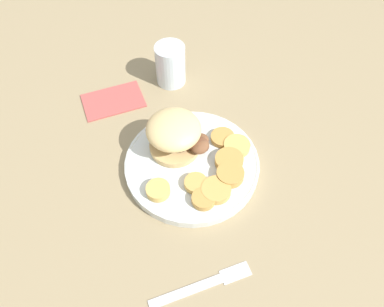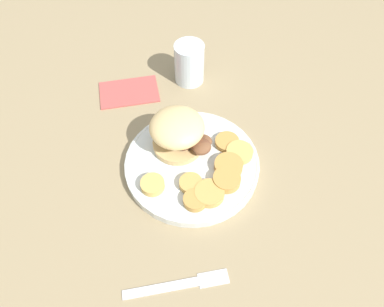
% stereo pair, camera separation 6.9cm
% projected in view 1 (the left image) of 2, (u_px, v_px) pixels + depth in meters
% --- Properties ---
extents(ground_plane, '(4.00, 4.00, 0.00)m').
position_uv_depth(ground_plane, '(192.00, 167.00, 0.73)').
color(ground_plane, '#937F5B').
extents(dinner_plate, '(0.26, 0.26, 0.02)m').
position_uv_depth(dinner_plate, '(192.00, 164.00, 0.72)').
color(dinner_plate, silver).
rests_on(dinner_plate, ground_plane).
extents(sandwich, '(0.13, 0.11, 0.08)m').
position_uv_depth(sandwich, '(177.00, 134.00, 0.70)').
color(sandwich, tan).
rests_on(sandwich, dinner_plate).
extents(potato_round_0, '(0.04, 0.04, 0.01)m').
position_uv_depth(potato_round_0, '(203.00, 199.00, 0.66)').
color(potato_round_0, '#BC8942').
rests_on(potato_round_0, dinner_plate).
extents(potato_round_1, '(0.05, 0.05, 0.01)m').
position_uv_depth(potato_round_1, '(223.00, 137.00, 0.74)').
color(potato_round_1, '#BC8942').
rests_on(potato_round_1, dinner_plate).
extents(potato_round_2, '(0.05, 0.05, 0.02)m').
position_uv_depth(potato_round_2, '(229.00, 161.00, 0.70)').
color(potato_round_2, '#BC8942').
rests_on(potato_round_2, dinner_plate).
extents(potato_round_3, '(0.04, 0.04, 0.01)m').
position_uv_depth(potato_round_3, '(158.00, 190.00, 0.67)').
color(potato_round_3, tan).
rests_on(potato_round_3, dinner_plate).
extents(potato_round_4, '(0.05, 0.05, 0.01)m').
position_uv_depth(potato_round_4, '(216.00, 190.00, 0.67)').
color(potato_round_4, tan).
rests_on(potato_round_4, dinner_plate).
extents(potato_round_5, '(0.05, 0.05, 0.02)m').
position_uv_depth(potato_round_5, '(230.00, 175.00, 0.68)').
color(potato_round_5, '#BC8942').
rests_on(potato_round_5, dinner_plate).
extents(potato_round_6, '(0.04, 0.04, 0.01)m').
position_uv_depth(potato_round_6, '(196.00, 183.00, 0.68)').
color(potato_round_6, tan).
rests_on(potato_round_6, dinner_plate).
extents(potato_round_7, '(0.05, 0.05, 0.01)m').
position_uv_depth(potato_round_7, '(237.00, 146.00, 0.73)').
color(potato_round_7, tan).
rests_on(potato_round_7, dinner_plate).
extents(fork, '(0.17, 0.07, 0.00)m').
position_uv_depth(fork, '(202.00, 285.00, 0.59)').
color(fork, silver).
rests_on(fork, ground_plane).
extents(drinking_glass, '(0.07, 0.07, 0.09)m').
position_uv_depth(drinking_glass, '(170.00, 65.00, 0.83)').
color(drinking_glass, silver).
rests_on(drinking_glass, ground_plane).
extents(napkin, '(0.15, 0.12, 0.01)m').
position_uv_depth(napkin, '(113.00, 100.00, 0.83)').
color(napkin, '#B24C47').
rests_on(napkin, ground_plane).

